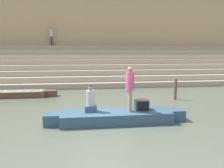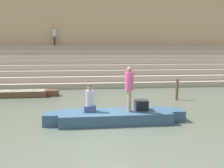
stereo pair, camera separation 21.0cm
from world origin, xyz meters
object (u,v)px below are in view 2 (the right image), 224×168
object	(u,v)px
person_rowing	(90,100)
mooring_post	(177,90)
rowboat_main	(115,116)
person_on_steps	(54,35)
person_standing	(129,86)
tv_set	(141,105)
moored_boat_shore	(9,94)

from	to	relation	value
person_rowing	mooring_post	world-z (taller)	person_rowing
rowboat_main	mooring_post	distance (m)	5.42
person_rowing	person_on_steps	distance (m)	13.98
person_rowing	mooring_post	distance (m)	6.12
mooring_post	person_on_steps	xyz separation A→B (m)	(-8.10, 9.62, 3.74)
person_standing	tv_set	bearing A→B (deg)	16.17
moored_boat_shore	mooring_post	bearing A→B (deg)	-6.59
rowboat_main	mooring_post	bearing A→B (deg)	43.95
rowboat_main	tv_set	bearing A→B (deg)	7.05
person_rowing	mooring_post	size ratio (longest dim) A/B	0.91
tv_set	person_standing	bearing A→B (deg)	-171.04
person_standing	mooring_post	xyz separation A→B (m)	(3.49, 3.69, -0.84)
tv_set	person_on_steps	xyz separation A→B (m)	(-5.13, 13.16, 3.71)
person_standing	moored_boat_shore	bearing A→B (deg)	138.34
moored_boat_shore	mooring_post	distance (m)	10.10
person_rowing	person_on_steps	size ratio (longest dim) A/B	0.62
rowboat_main	person_on_steps	size ratio (longest dim) A/B	3.11
moored_boat_shore	mooring_post	world-z (taller)	mooring_post
person_rowing	moored_boat_shore	bearing A→B (deg)	145.03
rowboat_main	mooring_post	world-z (taller)	mooring_post
person_standing	person_on_steps	world-z (taller)	person_on_steps
moored_boat_shore	person_standing	bearing A→B (deg)	-36.79
rowboat_main	moored_boat_shore	size ratio (longest dim) A/B	0.90
tv_set	person_on_steps	world-z (taller)	person_on_steps
person_on_steps	rowboat_main	bearing A→B (deg)	-49.52
person_rowing	person_on_steps	bearing A→B (deg)	116.89
person_standing	person_on_steps	bearing A→B (deg)	109.10
person_rowing	tv_set	distance (m)	2.02
person_rowing	tv_set	size ratio (longest dim) A/B	2.18
person_standing	person_on_steps	distance (m)	14.38
mooring_post	person_on_steps	world-z (taller)	person_on_steps
mooring_post	person_rowing	bearing A→B (deg)	-144.45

